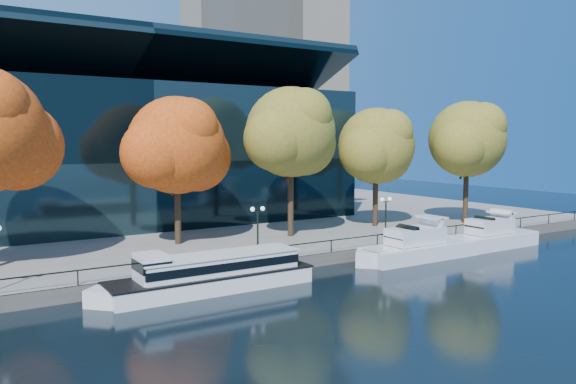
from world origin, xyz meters
TOP-DOWN VIEW (x-y plane):
  - ground at (0.00, 0.00)m, footprint 160.00×160.00m
  - promenade at (0.00, 36.38)m, footprint 90.00×67.08m
  - railing at (0.00, 3.25)m, footprint 88.20×0.08m
  - convention_building at (-4.00, 31.79)m, footprint 50.00×24.57m
  - office_tower at (28.00, 55.00)m, footprint 22.50×22.50m
  - tour_boat at (-7.10, 0.96)m, footprint 15.64×3.49m
  - cruiser_near at (12.03, 0.65)m, footprint 12.48×3.21m
  - cruiser_far at (21.73, 0.70)m, footprint 11.04×3.06m
  - tree_2 at (-4.16, 13.35)m, footprint 10.70×8.77m
  - tree_3 at (6.51, 11.51)m, footprint 10.70×8.77m
  - tree_4 at (17.61, 12.04)m, footprint 10.13×8.31m
  - tree_5 at (27.65, 8.44)m, footprint 10.46×8.58m
  - lamp_1 at (-1.22, 4.50)m, footprint 1.26×0.36m
  - lamp_2 at (12.07, 4.50)m, footprint 1.26×0.36m

SIDE VIEW (x-z plane):
  - ground at x=0.00m, z-range 0.00..0.00m
  - promenade at x=0.00m, z-range 0.00..1.00m
  - cruiser_near at x=12.03m, z-range -0.68..2.93m
  - cruiser_far at x=21.73m, z-range -0.66..2.95m
  - tour_boat at x=-7.10m, z-range -0.22..2.75m
  - railing at x=0.00m, z-range 1.44..2.43m
  - lamp_1 at x=-1.22m, z-range 1.97..6.00m
  - lamp_2 at x=12.07m, z-range 1.97..6.00m
  - convention_building at x=-4.00m, z-range -2.21..19.22m
  - tree_4 at x=17.61m, z-range 3.08..15.69m
  - tree_2 at x=-4.16m, z-range 3.04..16.05m
  - tree_5 at x=27.65m, z-range 3.36..16.83m
  - tree_3 at x=6.51m, z-range 3.64..17.86m
  - office_tower at x=28.00m, z-range 0.07..65.97m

